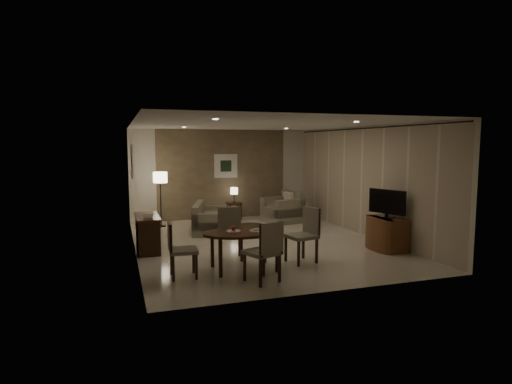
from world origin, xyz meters
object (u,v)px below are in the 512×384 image
object	(u,v)px
chair_far	(230,234)
chair_right	(301,235)
dining_table	(244,250)
side_table	(234,211)
console_desk	(148,233)
chair_near	(262,251)
armchair	(283,207)
sofa	(210,217)
chair_left	(183,250)
floor_lamp	(161,199)
tv_cabinet	(387,233)

from	to	relation	value
chair_far	chair_right	xyz separation A→B (m)	(1.23, -0.65, 0.02)
dining_table	chair_far	bearing A→B (deg)	94.27
side_table	console_desk	bearing A→B (deg)	-131.64
chair_near	armchair	world-z (taller)	chair_near
sofa	armchair	world-z (taller)	armchair
armchair	chair_left	bearing A→B (deg)	-50.14
floor_lamp	chair_left	bearing A→B (deg)	-91.15
sofa	armchair	bearing A→B (deg)	-55.82
sofa	chair_far	bearing A→B (deg)	-167.12
console_desk	side_table	world-z (taller)	console_desk
side_table	chair_near	bearing A→B (deg)	-100.81
chair_far	sofa	bearing A→B (deg)	96.38
dining_table	armchair	size ratio (longest dim) A/B	1.49
chair_left	chair_right	world-z (taller)	chair_right
tv_cabinet	dining_table	world-z (taller)	tv_cabinet
dining_table	sofa	distance (m)	3.54
chair_far	side_table	bearing A→B (deg)	84.17
console_desk	chair_right	xyz separation A→B (m)	(2.73, -1.85, 0.15)
chair_near	chair_right	size ratio (longest dim) A/B	0.97
tv_cabinet	armchair	world-z (taller)	armchair
chair_left	armchair	bearing A→B (deg)	-36.39
chair_far	console_desk	bearing A→B (deg)	151.67
chair_left	sofa	xyz separation A→B (m)	(1.24, 3.64, -0.11)
tv_cabinet	floor_lamp	distance (m)	6.03
console_desk	chair_near	world-z (taller)	chair_near
side_table	chair_right	bearing A→B (deg)	-90.24
chair_far	chair_right	bearing A→B (deg)	-17.51
chair_far	side_table	distance (m)	4.48
tv_cabinet	dining_table	size ratio (longest dim) A/B	0.60
chair_right	side_table	distance (m)	4.95
chair_right	chair_near	bearing A→B (deg)	-63.80
chair_near	armchair	bearing A→B (deg)	-136.29
chair_far	armchair	bearing A→B (deg)	64.87
chair_near	armchair	distance (m)	5.53
chair_near	side_table	size ratio (longest dim) A/B	1.96
armchair	console_desk	bearing A→B (deg)	-71.26
chair_left	sofa	bearing A→B (deg)	-16.17
chair_far	armchair	distance (m)	4.28
dining_table	chair_near	world-z (taller)	chair_near
dining_table	console_desk	bearing A→B (deg)	128.41
chair_far	side_table	size ratio (longest dim) A/B	1.93
dining_table	chair_right	bearing A→B (deg)	5.41
console_desk	chair_far	world-z (taller)	chair_far
console_desk	armchair	xyz separation A→B (m)	(3.99, 2.28, 0.07)
chair_right	floor_lamp	world-z (taller)	floor_lamp
chair_near	side_table	distance (m)	5.92
chair_left	armchair	distance (m)	5.61
tv_cabinet	floor_lamp	xyz separation A→B (m)	(-4.35, 4.15, 0.40)
floor_lamp	tv_cabinet	bearing A→B (deg)	-43.70
chair_far	tv_cabinet	bearing A→B (deg)	5.36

